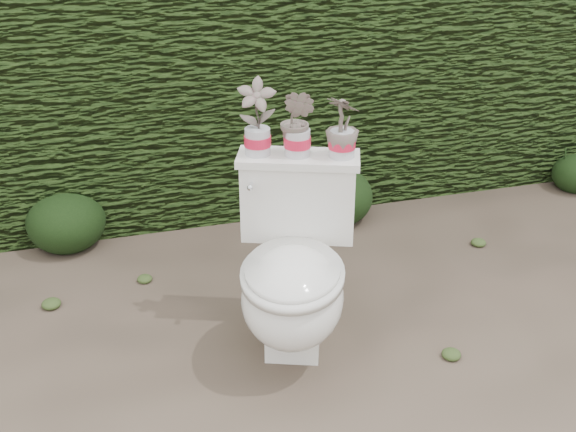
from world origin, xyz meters
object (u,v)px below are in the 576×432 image
object	(u,v)px
toilet	(294,274)
potted_plant_right	(342,129)
potted_plant_left	(257,119)
potted_plant_center	(297,124)

from	to	relation	value
toilet	potted_plant_right	size ratio (longest dim) A/B	3.32
potted_plant_left	potted_plant_center	distance (m)	0.16
potted_plant_left	potted_plant_right	size ratio (longest dim) A/B	1.25
toilet	potted_plant_left	xyz separation A→B (m)	(-0.07, 0.28, 0.57)
potted_plant_right	potted_plant_center	bearing A→B (deg)	33.15
toilet	potted_plant_right	bearing A→B (deg)	53.94
potted_plant_center	potted_plant_right	bearing A→B (deg)	32.92
potted_plant_left	potted_plant_center	world-z (taller)	potted_plant_left
toilet	potted_plant_center	xyz separation A→B (m)	(0.08, 0.23, 0.55)
toilet	potted_plant_center	size ratio (longest dim) A/B	2.98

